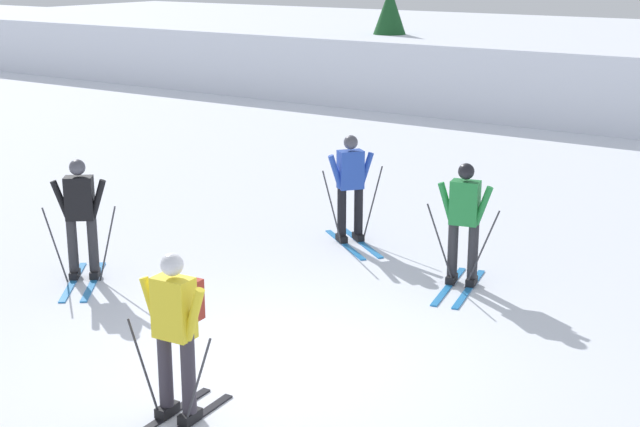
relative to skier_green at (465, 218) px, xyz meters
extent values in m
plane|color=silver|center=(-0.58, -3.43, -0.96)|extent=(120.00, 120.00, 0.00)
cube|color=#237AC6|center=(0.17, -0.14, -0.95)|extent=(0.43, 1.58, 0.02)
cube|color=#237AC6|center=(-0.10, -0.20, -0.95)|extent=(0.43, 1.58, 0.02)
cube|color=black|center=(0.14, 0.01, -0.89)|extent=(0.17, 0.28, 0.10)
cube|color=black|center=(-0.13, -0.05, -0.89)|extent=(0.17, 0.28, 0.10)
cylinder|color=#2D2D33|center=(0.14, 0.01, -0.41)|extent=(0.14, 0.14, 0.85)
cylinder|color=#2D2D33|center=(-0.13, -0.05, -0.41)|extent=(0.14, 0.14, 0.85)
cube|color=#23843D|center=(0.00, -0.02, 0.21)|extent=(0.42, 0.32, 0.60)
cylinder|color=#23843D|center=(0.25, 0.01, 0.20)|extent=(0.27, 0.14, 0.55)
cylinder|color=#23843D|center=(-0.24, -0.09, 0.20)|extent=(0.27, 0.14, 0.55)
sphere|color=black|center=(0.00, -0.02, 0.64)|extent=(0.22, 0.22, 0.22)
cylinder|color=#38383D|center=(0.30, -0.06, -0.39)|extent=(0.43, 0.12, 1.14)
cylinder|color=#38383D|center=(-0.25, -0.18, -0.39)|extent=(0.43, 0.12, 1.14)
cube|color=#B7B2A3|center=(-0.04, 0.18, 0.23)|extent=(0.31, 0.24, 0.40)
cube|color=#237AC6|center=(-4.26, -2.81, -0.95)|extent=(1.06, 1.31, 0.02)
cube|color=#237AC6|center=(-4.48, -2.98, -0.95)|extent=(1.06, 1.31, 0.02)
cube|color=black|center=(-4.36, -2.69, -0.89)|extent=(0.25, 0.28, 0.10)
cube|color=black|center=(-4.58, -2.86, -0.89)|extent=(0.25, 0.28, 0.10)
cylinder|color=#2D2D33|center=(-4.36, -2.69, -0.41)|extent=(0.14, 0.14, 0.85)
cylinder|color=#2D2D33|center=(-4.58, -2.86, -0.41)|extent=(0.14, 0.14, 0.85)
cube|color=black|center=(-4.47, -2.77, 0.21)|extent=(0.45, 0.42, 0.60)
cylinder|color=black|center=(-4.26, -2.64, 0.20)|extent=(0.26, 0.23, 0.55)
cylinder|color=black|center=(-4.65, -2.95, 0.20)|extent=(0.26, 0.23, 0.55)
sphere|color=#4C4C56|center=(-4.47, -2.77, 0.64)|extent=(0.22, 0.22, 0.22)
cylinder|color=#38383D|center=(-4.12, -2.63, -0.42)|extent=(0.24, 0.20, 1.07)
cylinder|color=#38383D|center=(-4.69, -3.07, -0.42)|extent=(0.24, 0.20, 1.07)
cube|color=#B7B2A3|center=(-4.60, -2.61, 0.23)|extent=(0.33, 0.31, 0.40)
cube|color=black|center=(-0.70, -5.24, -0.95)|extent=(0.22, 1.60, 0.02)
cube|color=black|center=(-0.43, -5.07, -0.89)|extent=(0.14, 0.27, 0.10)
cube|color=black|center=(-0.71, -5.09, -0.89)|extent=(0.14, 0.27, 0.10)
cylinder|color=#38333D|center=(-0.43, -5.07, -0.41)|extent=(0.14, 0.14, 0.85)
cylinder|color=#38333D|center=(-0.71, -5.09, -0.41)|extent=(0.14, 0.14, 0.85)
cube|color=yellow|center=(-0.57, -5.08, 0.21)|extent=(0.40, 0.27, 0.60)
cylinder|color=yellow|center=(-0.32, -5.08, 0.20)|extent=(0.26, 0.11, 0.55)
cylinder|color=yellow|center=(-0.82, -5.12, 0.20)|extent=(0.26, 0.11, 0.55)
sphere|color=silver|center=(-0.57, -5.08, 0.64)|extent=(0.22, 0.22, 0.22)
cylinder|color=#38383D|center=(-0.25, -5.15, -0.46)|extent=(0.37, 0.05, 1.00)
cylinder|color=#38383D|center=(-0.88, -5.20, -0.46)|extent=(0.37, 0.05, 1.00)
cube|color=maroon|center=(-0.59, -4.87, 0.23)|extent=(0.29, 0.20, 0.40)
cube|color=#237AC6|center=(-2.13, 0.81, -0.95)|extent=(1.33, 1.03, 0.02)
cube|color=#237AC6|center=(-2.30, 0.59, -0.95)|extent=(1.33, 1.03, 0.02)
cube|color=black|center=(-2.25, 0.90, -0.89)|extent=(0.28, 0.25, 0.10)
cube|color=black|center=(-2.42, 0.68, -0.89)|extent=(0.28, 0.25, 0.10)
cylinder|color=black|center=(-2.25, 0.90, -0.41)|extent=(0.14, 0.14, 0.85)
cylinder|color=black|center=(-2.42, 0.68, -0.41)|extent=(0.14, 0.14, 0.85)
cube|color=#284CB7|center=(-2.33, 0.79, 0.21)|extent=(0.42, 0.45, 0.60)
cylinder|color=#284CB7|center=(-2.17, 0.98, 0.20)|extent=(0.23, 0.26, 0.55)
cylinder|color=#284CB7|center=(-2.47, 0.58, 0.20)|extent=(0.23, 0.26, 0.55)
sphere|color=#4C4C56|center=(-2.33, 0.79, 0.64)|extent=(0.22, 0.22, 0.22)
cylinder|color=#38383D|center=(-2.05, 1.00, -0.35)|extent=(0.22, 0.28, 1.22)
cylinder|color=#38383D|center=(-2.45, 0.46, -0.35)|extent=(0.22, 0.28, 1.22)
cylinder|color=#513823|center=(-9.54, 14.34, -0.58)|extent=(0.26, 0.26, 0.75)
cone|color=#194C23|center=(-9.54, 14.34, 1.14)|extent=(1.88, 1.88, 2.70)
camera|label=1|loc=(5.19, -11.07, 3.43)|focal=52.14mm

